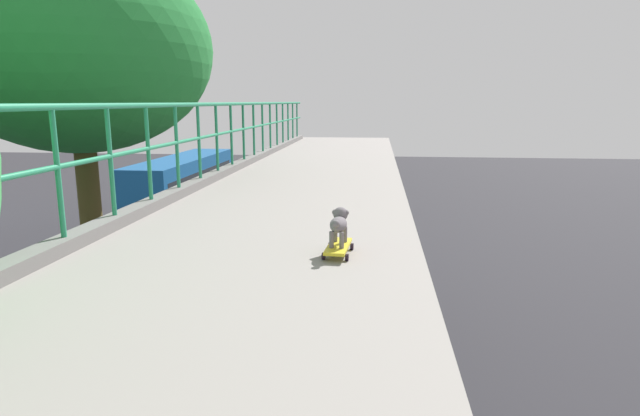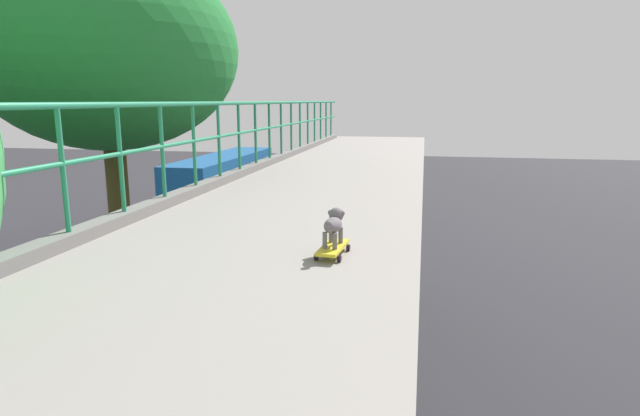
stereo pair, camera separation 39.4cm
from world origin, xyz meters
name	(u,v)px [view 2 (the right image)]	position (x,y,z in m)	size (l,w,h in m)	color
overpass_deck	(185,318)	(1.17, 0.00, 5.03)	(2.94, 29.54, 0.37)	gray
car_black_fourth	(9,319)	(-8.12, 8.45, 0.65)	(1.81, 4.35, 1.35)	black
city_bus	(224,182)	(-8.38, 24.87, 1.91)	(2.58, 11.08, 3.38)	#144E87
roadside_tree_mid	(107,54)	(-2.54, 5.21, 7.15)	(4.28, 4.28, 8.85)	#4D401F
toy_skateboard	(333,248)	(1.96, 0.96, 5.27)	(0.23, 0.49, 0.08)	gold
small_dog	(334,223)	(1.97, 0.99, 5.46)	(0.15, 0.35, 0.28)	slate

